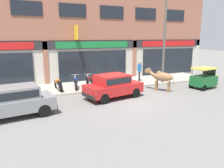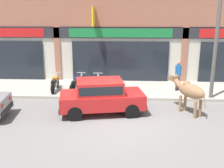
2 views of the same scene
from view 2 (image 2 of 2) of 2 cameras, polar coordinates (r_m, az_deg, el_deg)
ground_plane at (r=10.89m, az=0.93°, el=-7.27°), size 90.00×90.00×0.00m
sidewalk at (r=14.62m, az=1.55°, el=-1.14°), size 19.00×3.53×0.14m
shop_building at (r=16.07m, az=1.88°, el=16.19°), size 23.00×1.40×9.37m
cow at (r=11.49m, az=16.49°, el=-1.41°), size 1.37×1.90×1.61m
car_0 at (r=11.11m, az=-2.39°, el=-2.37°), size 3.80×2.23×1.46m
motorcycle_0 at (r=14.39m, az=-12.32°, el=0.15°), size 0.52×1.81×0.88m
motorcycle_1 at (r=14.12m, az=-7.59°, el=0.08°), size 0.66×1.79×0.88m
motorcycle_2 at (r=13.88m, az=-3.31°, el=-0.06°), size 0.52×1.81×0.88m
pedestrian at (r=14.33m, az=14.20°, el=2.44°), size 0.36×0.40×1.60m
utility_pole at (r=13.28m, az=21.94°, el=10.74°), size 0.18×0.18×6.49m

